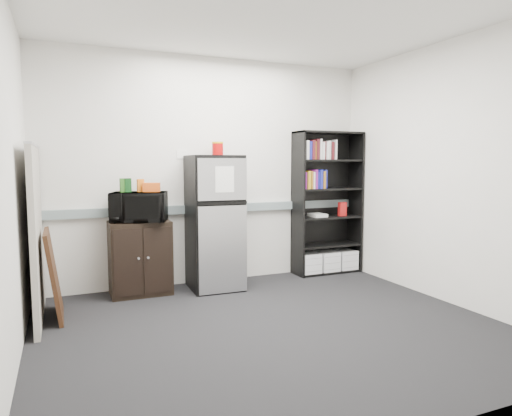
# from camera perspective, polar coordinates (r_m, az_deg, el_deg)

# --- Properties ---
(floor) EXTENTS (4.00, 4.00, 0.00)m
(floor) POSITION_cam_1_polar(r_m,az_deg,el_deg) (4.18, 2.00, -14.65)
(floor) COLOR black
(floor) RESTS_ON ground
(wall_back) EXTENTS (4.00, 0.02, 2.70)m
(wall_back) POSITION_cam_1_polar(r_m,az_deg,el_deg) (5.56, -5.65, 4.60)
(wall_back) COLOR white
(wall_back) RESTS_ON floor
(wall_right) EXTENTS (0.02, 3.50, 2.70)m
(wall_right) POSITION_cam_1_polar(r_m,az_deg,el_deg) (5.10, 22.90, 4.09)
(wall_right) COLOR white
(wall_right) RESTS_ON floor
(wall_left) EXTENTS (0.02, 3.50, 2.70)m
(wall_left) POSITION_cam_1_polar(r_m,az_deg,el_deg) (3.57, -28.50, 3.34)
(wall_left) COLOR white
(wall_left) RESTS_ON floor
(ceiling) EXTENTS (4.00, 3.50, 0.02)m
(ceiling) POSITION_cam_1_polar(r_m,az_deg,el_deg) (4.11, 2.14, 23.33)
(ceiling) COLOR white
(ceiling) RESTS_ON wall_back
(electrical_raceway) EXTENTS (3.92, 0.05, 0.10)m
(electrical_raceway) POSITION_cam_1_polar(r_m,az_deg,el_deg) (5.55, -5.51, -0.05)
(electrical_raceway) COLOR gray
(electrical_raceway) RESTS_ON wall_back
(wall_note) EXTENTS (0.14, 0.00, 0.10)m
(wall_note) POSITION_cam_1_polar(r_m,az_deg,el_deg) (5.45, -9.18, 6.64)
(wall_note) COLOR white
(wall_note) RESTS_ON wall_back
(bookshelf) EXTENTS (0.90, 0.34, 1.85)m
(bookshelf) POSITION_cam_1_polar(r_m,az_deg,el_deg) (6.05, 8.87, 0.51)
(bookshelf) COLOR black
(bookshelf) RESTS_ON floor
(cubicle_partition) EXTENTS (0.06, 1.30, 1.62)m
(cubicle_partition) POSITION_cam_1_polar(r_m,az_deg,el_deg) (4.68, -25.75, -2.75)
(cubicle_partition) COLOR #9B9689
(cubicle_partition) RESTS_ON floor
(cabinet) EXTENTS (0.65, 0.44, 0.81)m
(cabinet) POSITION_cam_1_polar(r_m,az_deg,el_deg) (5.21, -14.27, -6.06)
(cabinet) COLOR black
(cabinet) RESTS_ON floor
(microwave) EXTENTS (0.67, 0.55, 0.32)m
(microwave) POSITION_cam_1_polar(r_m,az_deg,el_deg) (5.11, -14.40, 0.14)
(microwave) COLOR black
(microwave) RESTS_ON cabinet
(snack_box_a) EXTENTS (0.07, 0.06, 0.15)m
(snack_box_a) POSITION_cam_1_polar(r_m,az_deg,el_deg) (5.11, -16.25, 2.74)
(snack_box_a) COLOR #255A19
(snack_box_a) RESTS_ON microwave
(snack_box_b) EXTENTS (0.08, 0.06, 0.15)m
(snack_box_b) POSITION_cam_1_polar(r_m,az_deg,el_deg) (5.12, -15.76, 2.75)
(snack_box_b) COLOR #0B3310
(snack_box_b) RESTS_ON microwave
(snack_box_c) EXTENTS (0.07, 0.06, 0.14)m
(snack_box_c) POSITION_cam_1_polar(r_m,az_deg,el_deg) (5.14, -14.24, 2.75)
(snack_box_c) COLOR orange
(snack_box_c) RESTS_ON microwave
(snack_bag) EXTENTS (0.20, 0.15, 0.10)m
(snack_bag) POSITION_cam_1_polar(r_m,az_deg,el_deg) (5.11, -12.92, 2.54)
(snack_bag) COLOR #DE5316
(snack_bag) RESTS_ON microwave
(refrigerator) EXTENTS (0.59, 0.62, 1.54)m
(refrigerator) POSITION_cam_1_polar(r_m,az_deg,el_deg) (5.27, -5.19, -1.81)
(refrigerator) COLOR black
(refrigerator) RESTS_ON floor
(coffee_can) EXTENTS (0.13, 0.13, 0.18)m
(coffee_can) POSITION_cam_1_polar(r_m,az_deg,el_deg) (5.37, -4.82, 7.51)
(coffee_can) COLOR #B20808
(coffee_can) RESTS_ON refrigerator
(framed_poster) EXTENTS (0.14, 0.65, 0.83)m
(framed_poster) POSITION_cam_1_polar(r_m,az_deg,el_deg) (4.69, -23.94, -7.59)
(framed_poster) COLOR black
(framed_poster) RESTS_ON floor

